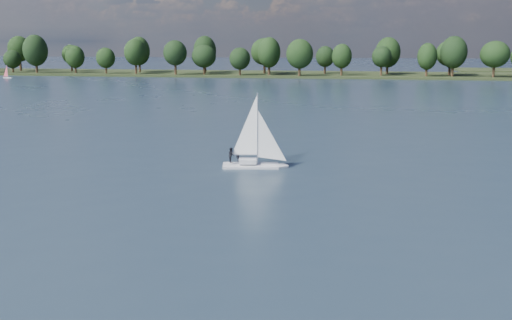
{
  "coord_description": "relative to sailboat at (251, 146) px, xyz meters",
  "views": [
    {
      "loc": [
        2.6,
        -11.75,
        12.99
      ],
      "look_at": [
        -5.41,
        37.85,
        2.5
      ],
      "focal_mm": 40.0,
      "sensor_mm": 36.0,
      "label": 1
    }
  ],
  "objects": [
    {
      "name": "sailboat",
      "position": [
        0.0,
        0.0,
        0.0
      ],
      "size": [
        6.43,
        2.72,
        8.2
      ],
      "rotation": [
        0.0,
        0.0,
        0.16
      ],
      "color": "silver",
      "rests_on": "ground"
    },
    {
      "name": "treeline",
      "position": [
        -6.05,
        163.41,
        5.7
      ],
      "size": [
        562.43,
        73.82,
        17.5
      ],
      "color": "black",
      "rests_on": "ground"
    },
    {
      "name": "dinghy_pink",
      "position": [
        -111.23,
        132.16,
        -1.12
      ],
      "size": [
        3.12,
        1.27,
        4.95
      ],
      "rotation": [
        0.0,
        0.0,
        0.02
      ],
      "color": "white",
      "rests_on": "ground"
    },
    {
      "name": "far_shore",
      "position": [
        7.17,
        166.31,
        -2.29
      ],
      "size": [
        660.0,
        40.0,
        1.5
      ],
      "primitive_type": "cube",
      "color": "black",
      "rests_on": "ground"
    },
    {
      "name": "ground",
      "position": [
        7.17,
        54.31,
        -2.29
      ],
      "size": [
        700.0,
        700.0,
        0.0
      ],
      "primitive_type": "plane",
      "color": "#233342",
      "rests_on": "ground"
    }
  ]
}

